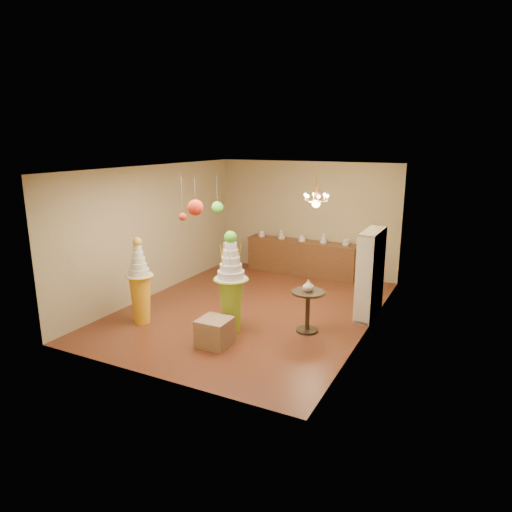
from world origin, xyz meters
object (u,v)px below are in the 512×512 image
at_px(sideboard, 301,257).
at_px(pedestal_orange, 140,291).
at_px(pedestal_green, 231,291).
at_px(round_table, 308,305).

bearing_deg(sideboard, pedestal_orange, -109.08).
relative_size(pedestal_green, pedestal_orange, 1.12).
bearing_deg(sideboard, pedestal_green, -87.25).
distance_m(pedestal_green, pedestal_orange, 1.86).
distance_m(sideboard, round_table, 3.83).
bearing_deg(round_table, pedestal_orange, -160.63).
xyz_separation_m(pedestal_green, sideboard, (-0.20, 4.16, -0.32)).
height_order(pedestal_orange, sideboard, pedestal_orange).
height_order(pedestal_green, round_table, pedestal_green).
distance_m(pedestal_orange, round_table, 3.28).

